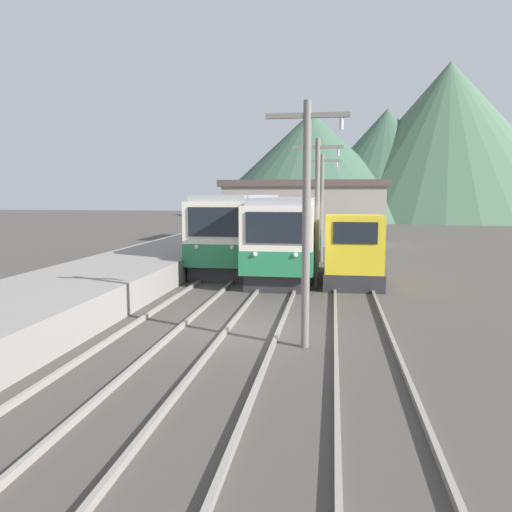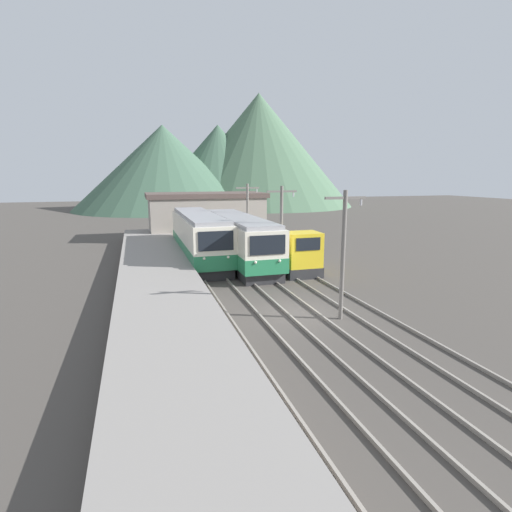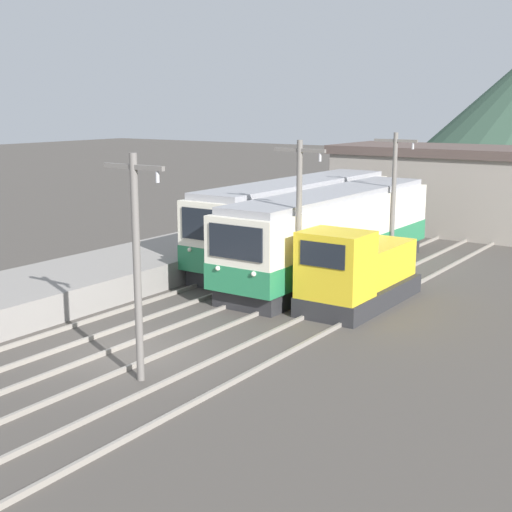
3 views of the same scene
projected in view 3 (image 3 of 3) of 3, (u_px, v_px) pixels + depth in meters
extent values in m
plane|color=#47423D|center=(129.00, 354.00, 21.04)|extent=(200.00, 200.00, 0.00)
cube|color=gray|center=(54.00, 332.00, 22.86)|extent=(0.10, 60.00, 0.14)
cube|color=gray|center=(85.00, 340.00, 22.07)|extent=(0.10, 60.00, 0.14)
cube|color=gray|center=(116.00, 348.00, 21.32)|extent=(0.10, 60.00, 0.14)
cube|color=gray|center=(152.00, 358.00, 20.52)|extent=(0.10, 60.00, 0.14)
cube|color=gray|center=(194.00, 369.00, 19.66)|extent=(0.10, 60.00, 0.14)
cube|color=gray|center=(236.00, 380.00, 18.86)|extent=(0.10, 60.00, 0.14)
cube|color=#28282B|center=(296.00, 253.00, 33.54)|extent=(2.58, 13.13, 0.70)
cube|color=silver|center=(297.00, 217.00, 33.18)|extent=(2.80, 13.67, 2.81)
cube|color=#267A4C|center=(296.00, 236.00, 33.36)|extent=(2.84, 13.71, 1.01)
cube|color=black|center=(205.00, 225.00, 27.52)|extent=(2.24, 0.06, 1.24)
sphere|color=silver|center=(190.00, 250.00, 28.16)|extent=(0.18, 0.18, 0.18)
sphere|color=silver|center=(221.00, 254.00, 27.31)|extent=(0.18, 0.18, 0.18)
cube|color=#939399|center=(297.00, 184.00, 32.86)|extent=(2.46, 13.13, 0.28)
cube|color=#28282B|center=(332.00, 268.00, 30.65)|extent=(2.58, 13.45, 0.70)
cube|color=silver|center=(333.00, 229.00, 30.30)|extent=(2.80, 14.01, 2.68)
cube|color=#267A4C|center=(332.00, 249.00, 30.48)|extent=(2.84, 14.05, 0.96)
cube|color=black|center=(235.00, 242.00, 24.51)|extent=(2.24, 0.06, 1.18)
sphere|color=silver|center=(218.00, 268.00, 25.14)|extent=(0.18, 0.18, 0.18)
sphere|color=silver|center=(254.00, 274.00, 24.29)|extent=(0.18, 0.18, 0.18)
cube|color=#939399|center=(333.00, 194.00, 29.99)|extent=(2.46, 13.45, 0.28)
cube|color=#28282B|center=(360.00, 294.00, 26.30)|extent=(2.40, 5.85, 0.70)
cube|color=gold|center=(336.00, 265.00, 24.39)|extent=(2.28, 1.87, 2.30)
cube|color=black|center=(322.00, 255.00, 23.51)|extent=(1.68, 0.04, 0.83)
cube|color=gold|center=(372.00, 262.00, 26.84)|extent=(1.92, 3.88, 1.40)
cylinder|color=black|center=(373.00, 237.00, 26.64)|extent=(0.16, 0.16, 0.50)
cylinder|color=slate|center=(137.00, 270.00, 18.43)|extent=(0.20, 0.20, 6.04)
cube|color=slate|center=(133.00, 167.00, 17.88)|extent=(2.00, 0.12, 0.12)
cylinder|color=#B2B2B7|center=(157.00, 177.00, 17.48)|extent=(0.10, 0.10, 0.30)
cylinder|color=slate|center=(299.00, 227.00, 24.99)|extent=(0.20, 0.20, 6.04)
cube|color=slate|center=(300.00, 150.00, 24.43)|extent=(2.00, 0.12, 0.12)
cylinder|color=#B2B2B7|center=(320.00, 157.00, 24.03)|extent=(0.10, 0.10, 0.30)
cylinder|color=slate|center=(393.00, 201.00, 31.54)|extent=(0.20, 0.20, 6.04)
cube|color=slate|center=(396.00, 141.00, 30.98)|extent=(2.00, 0.12, 0.12)
cylinder|color=#B2B2B7|center=(413.00, 146.00, 30.58)|extent=(0.10, 0.10, 0.30)
cube|color=gray|center=(444.00, 193.00, 41.53)|extent=(12.00, 6.00, 4.38)
cube|color=#51423D|center=(447.00, 150.00, 41.02)|extent=(12.60, 6.30, 0.50)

